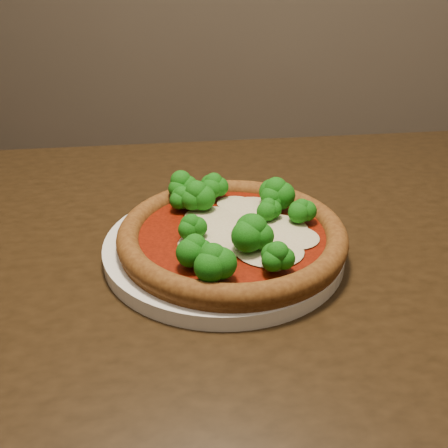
# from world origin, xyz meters

# --- Properties ---
(dining_table) EXTENTS (1.43, 1.09, 0.75)m
(dining_table) POSITION_xyz_m (-0.01, 0.04, 0.66)
(dining_table) COLOR black
(dining_table) RESTS_ON floor
(plate) EXTENTS (0.29, 0.29, 0.02)m
(plate) POSITION_xyz_m (0.01, 0.05, 0.76)
(plate) COLOR silver
(plate) RESTS_ON dining_table
(pizza) EXTENTS (0.27, 0.27, 0.06)m
(pizza) POSITION_xyz_m (0.02, 0.05, 0.79)
(pizza) COLOR brown
(pizza) RESTS_ON plate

